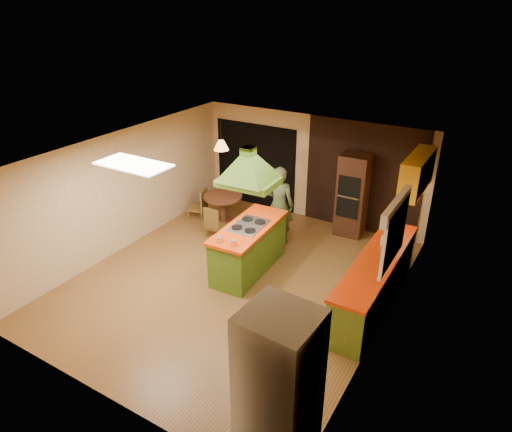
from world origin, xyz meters
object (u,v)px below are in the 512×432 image
Objects in this scene: refrigerator at (279,385)px; dining_table at (223,204)px; man at (279,205)px; kitchen_island at (249,248)px; wall_oven at (352,195)px; canister_large at (397,221)px.

refrigerator reaches higher than dining_table.
man reaches higher than dining_table.
refrigerator is at bearing -56.28° from kitchen_island.
wall_oven is at bearing 105.34° from refrigerator.
kitchen_island is 1.13× the size of man.
kitchen_island is 1.05× the size of wall_oven.
man is at bearing -138.28° from wall_oven.
canister_large is at bearing 171.32° from man.
refrigerator is at bearing -49.59° from dining_table.
dining_table is (-1.57, 0.16, -0.39)m from man.
man is at bearing 121.54° from refrigerator.
dining_table is 3.79× the size of canister_large.
wall_oven reaches higher than canister_large.
man is at bearing -176.48° from canister_large.
wall_oven reaches higher than man.
man is (-0.05, 1.31, 0.38)m from kitchen_island.
dining_table is (-2.77, -1.02, -0.46)m from wall_oven.
wall_oven is 7.84× the size of canister_large.
wall_oven is (1.20, 1.18, 0.07)m from man.
refrigerator reaches higher than kitchen_island.
kitchen_island is 8.26× the size of canister_large.
wall_oven is (-1.19, 5.66, -0.04)m from refrigerator.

